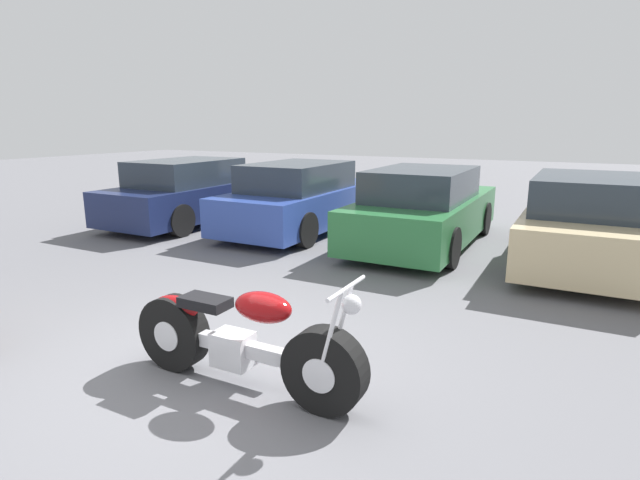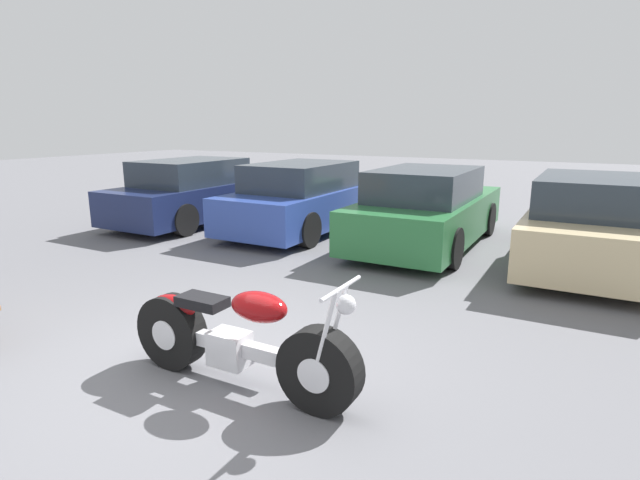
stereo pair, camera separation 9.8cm
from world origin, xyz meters
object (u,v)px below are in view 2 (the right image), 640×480
Objects in this scene: parked_car_navy at (198,192)px; parked_car_blue at (306,198)px; parked_car_green at (427,209)px; parked_car_champagne at (591,223)px; motorcycle at (237,340)px.

parked_car_navy is 2.69m from parked_car_blue.
parked_car_navy is 1.00× the size of parked_car_green.
parked_car_blue is at bearing 8.00° from parked_car_navy.
parked_car_navy is 1.00× the size of parked_car_champagne.
parked_car_blue is (2.67, 0.38, 0.00)m from parked_car_navy.
parked_car_navy is 1.00× the size of parked_car_blue.
parked_car_navy and parked_car_green have the same top height.
parked_car_blue is at bearing 177.54° from parked_car_green.
motorcycle is 0.50× the size of parked_car_green.
parked_car_green and parked_car_champagne have the same top height.
parked_car_blue is 1.00× the size of parked_car_green.
parked_car_green is 1.00× the size of parked_car_champagne.
parked_car_blue reaches higher than motorcycle.
parked_car_green is 2.67m from parked_car_champagne.
parked_car_champagne is at bearing -0.89° from parked_car_green.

